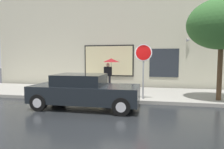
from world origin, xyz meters
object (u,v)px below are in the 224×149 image
at_px(parked_car, 84,91).
at_px(fire_hydrant, 65,88).
at_px(stop_sign, 143,60).
at_px(pedestrian_with_umbrella, 110,65).

bearing_deg(parked_car, fire_hydrant, 134.50).
xyz_separation_m(parked_car, stop_sign, (2.25, 1.45, 1.22)).
height_order(fire_hydrant, pedestrian_with_umbrella, pedestrian_with_umbrella).
bearing_deg(stop_sign, parked_car, -147.33).
height_order(parked_car, fire_hydrant, parked_car).
bearing_deg(fire_hydrant, pedestrian_with_umbrella, 51.62).
xyz_separation_m(fire_hydrant, stop_sign, (3.90, -0.23, 1.39)).
relative_size(parked_car, fire_hydrant, 5.99).
bearing_deg(pedestrian_with_umbrella, fire_hydrant, -128.38).
xyz_separation_m(parked_car, pedestrian_with_umbrella, (0.20, 4.00, 0.95)).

